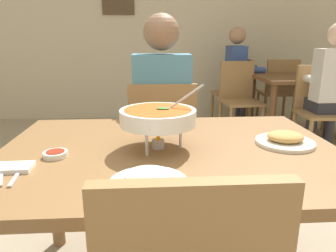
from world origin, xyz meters
name	(u,v)px	position (x,y,z in m)	size (l,w,h in m)	color
cafe_rear_partition	(153,14)	(0.00, 3.49, 1.50)	(10.00, 0.10, 3.00)	beige
dining_table_main	(170,170)	(0.00, 0.00, 0.64)	(1.36, 0.98, 0.74)	brown
chair_diner_main	(162,140)	(0.00, 0.77, 0.51)	(0.44, 0.44, 0.90)	olive
diner_main	(162,105)	(0.00, 0.81, 0.75)	(0.40, 0.45, 1.31)	#2D2D38
curry_bowl	(158,117)	(-0.05, 0.00, 0.87)	(0.33, 0.30, 0.26)	silver
rice_plate	(149,180)	(-0.09, -0.33, 0.76)	(0.24, 0.24, 0.06)	white
appetizer_plate	(285,139)	(0.48, 0.02, 0.76)	(0.24, 0.24, 0.06)	white
sauce_dish	(56,154)	(-0.44, -0.07, 0.75)	(0.09, 0.09, 0.02)	white
napkin_folded	(14,168)	(-0.54, -0.18, 0.74)	(0.12, 0.08, 0.02)	white
fork_utensil	(1,175)	(-0.56, -0.23, 0.74)	(0.01, 0.17, 0.01)	silver
spoon_utensil	(17,175)	(-0.51, -0.23, 0.74)	(0.01, 0.17, 0.01)	silver
dining_table_far	(299,87)	(1.69, 2.34, 0.61)	(1.00, 0.80, 0.74)	brown
chair_bg_left	(237,88)	(1.12, 2.93, 0.51)	(0.46, 0.46, 0.90)	olive
chair_bg_middle	(318,105)	(1.65, 1.82, 0.51)	(0.46, 0.46, 0.90)	olive
chair_bg_corner	(279,88)	(1.68, 2.88, 0.51)	(0.48, 0.48, 0.90)	olive
chair_bg_window	(239,95)	(1.01, 2.45, 0.51)	(0.47, 0.47, 0.90)	olive
patron_bg_left	(238,71)	(1.11, 2.90, 0.75)	(0.45, 0.40, 1.31)	#2D2D38
patron_bg_middle	(331,83)	(1.70, 1.74, 0.75)	(0.40, 0.45, 1.31)	#2D2D38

